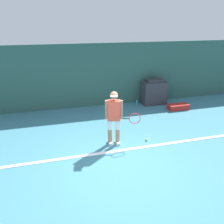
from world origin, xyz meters
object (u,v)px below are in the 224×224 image
at_px(tennis_ball, 147,140).
at_px(covered_chair, 154,92).
at_px(tennis_player, 114,116).
at_px(water_bottle, 137,102).
at_px(equipment_bag, 178,107).

height_order(tennis_ball, covered_chair, covered_chair).
distance_m(tennis_player, tennis_ball, 1.29).
bearing_deg(water_bottle, covered_chair, -7.13).
bearing_deg(equipment_bag, tennis_ball, -137.72).
xyz_separation_m(tennis_ball, covered_chair, (1.50, 2.88, 0.47)).
xyz_separation_m(tennis_player, equipment_bag, (3.18, 1.93, -0.77)).
height_order(tennis_ball, equipment_bag, equipment_bag).
xyz_separation_m(covered_chair, water_bottle, (-0.70, 0.09, -0.41)).
bearing_deg(equipment_bag, covered_chair, 128.66).
xyz_separation_m(tennis_ball, water_bottle, (0.81, 2.96, 0.07)).
bearing_deg(water_bottle, tennis_player, -121.71).
bearing_deg(equipment_bag, water_bottle, 145.44).
height_order(covered_chair, water_bottle, covered_chair).
bearing_deg(tennis_player, covered_chair, 62.17).
bearing_deg(covered_chair, tennis_player, -131.54).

